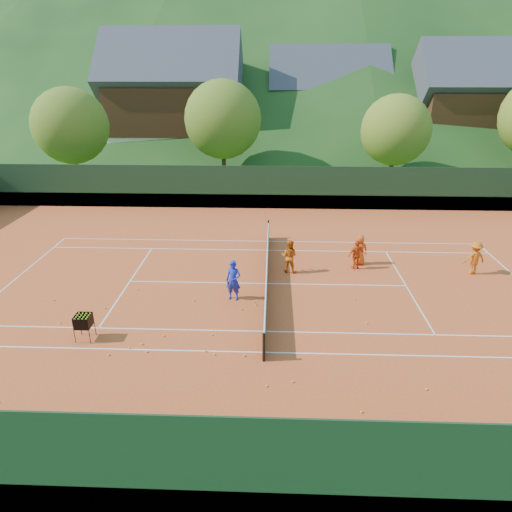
{
  "coord_description": "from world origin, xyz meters",
  "views": [
    {
      "loc": [
        0.22,
        -18.97,
        9.38
      ],
      "look_at": [
        -0.49,
        0.0,
        1.4
      ],
      "focal_mm": 32.0,
      "sensor_mm": 36.0,
      "label": 1
    }
  ],
  "objects_px": {
    "student_c": "(360,250)",
    "chalet_right": "(470,109)",
    "coach": "(233,280)",
    "student_b": "(357,255)",
    "tennis_net": "(267,274)",
    "student_a": "(289,256)",
    "chalet_left": "(175,104)",
    "ball_hopper": "(83,322)",
    "chalet_mid": "(326,108)",
    "student_d": "(474,258)"
  },
  "relations": [
    {
      "from": "coach",
      "to": "student_c",
      "type": "bearing_deg",
      "value": 46.88
    },
    {
      "from": "chalet_left",
      "to": "student_a",
      "type": "bearing_deg",
      "value": -68.87
    },
    {
      "from": "coach",
      "to": "tennis_net",
      "type": "height_order",
      "value": "coach"
    },
    {
      "from": "chalet_mid",
      "to": "student_c",
      "type": "bearing_deg",
      "value": -92.47
    },
    {
      "from": "student_c",
      "to": "coach",
      "type": "bearing_deg",
      "value": 35.87
    },
    {
      "from": "tennis_net",
      "to": "chalet_left",
      "type": "height_order",
      "value": "chalet_left"
    },
    {
      "from": "ball_hopper",
      "to": "chalet_mid",
      "type": "bearing_deg",
      "value": 72.06
    },
    {
      "from": "student_d",
      "to": "chalet_mid",
      "type": "height_order",
      "value": "chalet_mid"
    },
    {
      "from": "coach",
      "to": "ball_hopper",
      "type": "bearing_deg",
      "value": -133.93
    },
    {
      "from": "coach",
      "to": "student_a",
      "type": "height_order",
      "value": "coach"
    },
    {
      "from": "coach",
      "to": "tennis_net",
      "type": "xyz_separation_m",
      "value": [
        1.39,
        1.56,
        -0.39
      ]
    },
    {
      "from": "ball_hopper",
      "to": "chalet_right",
      "type": "bearing_deg",
      "value": 52.69
    },
    {
      "from": "tennis_net",
      "to": "ball_hopper",
      "type": "bearing_deg",
      "value": -143.45
    },
    {
      "from": "chalet_right",
      "to": "tennis_net",
      "type": "bearing_deg",
      "value": -123.69
    },
    {
      "from": "student_b",
      "to": "chalet_right",
      "type": "xyz_separation_m",
      "value": [
        15.61,
        28.15,
        4.5
      ]
    },
    {
      "from": "student_b",
      "to": "tennis_net",
      "type": "distance_m",
      "value": 4.77
    },
    {
      "from": "student_d",
      "to": "tennis_net",
      "type": "bearing_deg",
      "value": -1.7
    },
    {
      "from": "coach",
      "to": "student_b",
      "type": "height_order",
      "value": "coach"
    },
    {
      "from": "student_a",
      "to": "student_d",
      "type": "bearing_deg",
      "value": -162.45
    },
    {
      "from": "student_c",
      "to": "chalet_mid",
      "type": "height_order",
      "value": "chalet_mid"
    },
    {
      "from": "coach",
      "to": "student_d",
      "type": "height_order",
      "value": "coach"
    },
    {
      "from": "coach",
      "to": "chalet_left",
      "type": "xyz_separation_m",
      "value": [
        -8.61,
        31.56,
        4.74
      ]
    },
    {
      "from": "coach",
      "to": "chalet_left",
      "type": "relative_size",
      "value": 0.13
    },
    {
      "from": "coach",
      "to": "tennis_net",
      "type": "relative_size",
      "value": 0.15
    },
    {
      "from": "student_a",
      "to": "student_c",
      "type": "distance_m",
      "value": 3.72
    },
    {
      "from": "student_b",
      "to": "ball_hopper",
      "type": "xyz_separation_m",
      "value": [
        -10.98,
        -6.74,
        0.01
      ]
    },
    {
      "from": "tennis_net",
      "to": "chalet_right",
      "type": "distance_m",
      "value": 36.37
    },
    {
      "from": "coach",
      "to": "student_d",
      "type": "distance_m",
      "value": 11.72
    },
    {
      "from": "student_a",
      "to": "ball_hopper",
      "type": "distance_m",
      "value": 9.88
    },
    {
      "from": "student_b",
      "to": "chalet_mid",
      "type": "distance_m",
      "value": 32.46
    },
    {
      "from": "student_c",
      "to": "student_d",
      "type": "bearing_deg",
      "value": 172.34
    },
    {
      "from": "student_c",
      "to": "chalet_right",
      "type": "xyz_separation_m",
      "value": [
        15.36,
        27.58,
        4.46
      ]
    },
    {
      "from": "tennis_net",
      "to": "chalet_mid",
      "type": "height_order",
      "value": "chalet_mid"
    },
    {
      "from": "chalet_left",
      "to": "student_c",
      "type": "bearing_deg",
      "value": -62.04
    },
    {
      "from": "student_b",
      "to": "student_c",
      "type": "height_order",
      "value": "student_c"
    },
    {
      "from": "coach",
      "to": "ball_hopper",
      "type": "relative_size",
      "value": 1.78
    },
    {
      "from": "ball_hopper",
      "to": "tennis_net",
      "type": "bearing_deg",
      "value": 36.55
    },
    {
      "from": "student_b",
      "to": "ball_hopper",
      "type": "height_order",
      "value": "student_b"
    },
    {
      "from": "coach",
      "to": "student_b",
      "type": "relative_size",
      "value": 1.2
    },
    {
      "from": "student_b",
      "to": "chalet_mid",
      "type": "height_order",
      "value": "chalet_mid"
    },
    {
      "from": "ball_hopper",
      "to": "chalet_right",
      "type": "relative_size",
      "value": 0.08
    },
    {
      "from": "tennis_net",
      "to": "student_a",
      "type": "bearing_deg",
      "value": 51.99
    },
    {
      "from": "student_a",
      "to": "student_d",
      "type": "height_order",
      "value": "student_d"
    },
    {
      "from": "ball_hopper",
      "to": "chalet_right",
      "type": "distance_m",
      "value": 44.09
    },
    {
      "from": "tennis_net",
      "to": "student_b",
      "type": "bearing_deg",
      "value": 22.91
    },
    {
      "from": "chalet_right",
      "to": "student_a",
      "type": "bearing_deg",
      "value": -123.47
    },
    {
      "from": "student_c",
      "to": "chalet_right",
      "type": "distance_m",
      "value": 31.88
    },
    {
      "from": "student_c",
      "to": "tennis_net",
      "type": "relative_size",
      "value": 0.13
    },
    {
      "from": "student_b",
      "to": "chalet_mid",
      "type": "relative_size",
      "value": 0.12
    },
    {
      "from": "student_d",
      "to": "chalet_left",
      "type": "height_order",
      "value": "chalet_left"
    }
  ]
}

